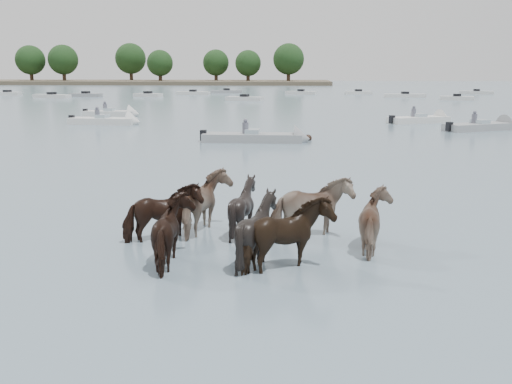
{
  "coord_description": "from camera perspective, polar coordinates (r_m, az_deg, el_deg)",
  "views": [
    {
      "loc": [
        1.49,
        -13.09,
        4.05
      ],
      "look_at": [
        0.47,
        0.43,
        1.1
      ],
      "focal_mm": 39.56,
      "sensor_mm": 36.0,
      "label": 1
    }
  ],
  "objects": [
    {
      "name": "ground",
      "position": [
        13.78,
        -2.08,
        -4.82
      ],
      "size": [
        400.0,
        400.0,
        0.0
      ],
      "primitive_type": "plane",
      "color": "slate",
      "rests_on": "ground"
    },
    {
      "name": "shoreline",
      "position": [
        178.1,
        -19.68,
        10.42
      ],
      "size": [
        160.0,
        30.0,
        1.0
      ],
      "primitive_type": "cube",
      "color": "#4C4233",
      "rests_on": "ground"
    },
    {
      "name": "pony_herd",
      "position": [
        13.02,
        -0.4,
        -2.9
      ],
      "size": [
        7.0,
        4.65,
        1.71
      ],
      "color": "black",
      "rests_on": "ground"
    },
    {
      "name": "swimming_pony",
      "position": [
        33.31,
        5.21,
        5.41
      ],
      "size": [
        0.72,
        0.44,
        0.44
      ],
      "color": "black",
      "rests_on": "ground"
    },
    {
      "name": "motorboat_a",
      "position": [
        44.39,
        -14.31,
        6.95
      ],
      "size": [
        5.67,
        1.96,
        1.92
      ],
      "rotation": [
        0.0,
        0.0,
        -0.07
      ],
      "color": "silver",
      "rests_on": "ground"
    },
    {
      "name": "motorboat_b",
      "position": [
        32.4,
        1.06,
        5.49
      ],
      "size": [
        6.31,
        1.62,
        1.92
      ],
      "rotation": [
        0.0,
        0.0,
        0.0
      ],
      "color": "gray",
      "rests_on": "ground"
    },
    {
      "name": "motorboat_c",
      "position": [
        46.44,
        16.86,
        7.02
      ],
      "size": [
        5.52,
        3.76,
        1.92
      ],
      "rotation": [
        0.0,
        0.0,
        0.45
      ],
      "color": "silver",
      "rests_on": "ground"
    },
    {
      "name": "motorboat_d",
      "position": [
        42.21,
        22.44,
        6.15
      ],
      "size": [
        5.82,
        4.03,
        1.92
      ],
      "rotation": [
        0.0,
        0.0,
        0.47
      ],
      "color": "gray",
      "rests_on": "ground"
    },
    {
      "name": "motorboat_f",
      "position": [
        52.02,
        -13.8,
        7.71
      ],
      "size": [
        5.05,
        1.76,
        1.92
      ],
      "rotation": [
        0.0,
        0.0,
        0.03
      ],
      "color": "silver",
      "rests_on": "ground"
    },
    {
      "name": "distant_flotilla",
      "position": [
        88.47,
        2.87,
        9.79
      ],
      "size": [
        108.69,
        27.19,
        0.93
      ],
      "color": "silver",
      "rests_on": "ground"
    },
    {
      "name": "treeline",
      "position": [
        177.64,
        -19.77,
        12.4
      ],
      "size": [
        144.84,
        20.94,
        12.14
      ],
      "color": "#382619",
      "rests_on": "ground"
    }
  ]
}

